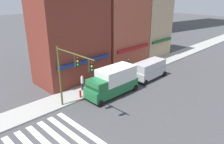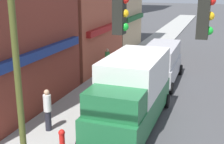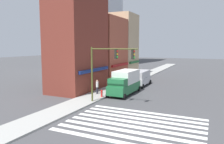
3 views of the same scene
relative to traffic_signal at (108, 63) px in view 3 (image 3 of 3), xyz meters
The scene contains 10 objects.
ground_plane 7.75m from the traffic_signal, 135.37° to the right, with size 200.00×200.00×0.00m, color #424244.
sidewalk_left 6.98m from the traffic_signal, 146.08° to the left, with size 120.00×3.00×0.15m.
crosswalk_stripes 7.74m from the traffic_signal, 135.37° to the right, with size 7.47×10.80×0.01m.
storefront_row 13.85m from the traffic_signal, 30.99° to the left, with size 23.68×5.30×15.53m.
traffic_signal is the anchor object (origin of this frame).
box_truck_green 6.09m from the traffic_signal, ahead, with size 6.22×2.42×3.04m.
van_silver 12.48m from the traffic_signal, ahead, with size 5.03×2.22×2.34m.
pedestrian_white_shirt 5.87m from the traffic_signal, 42.74° to the left, with size 0.32×0.32×1.77m.
pedestrian_green_top 13.00m from the traffic_signal, 17.40° to the left, with size 0.32×0.32×1.77m.
fire_hydrant 4.83m from the traffic_signal, 41.03° to the left, with size 0.24×0.24×0.84m.
Camera 3 is at (-15.85, -5.51, 6.18)m, focal length 35.00 mm.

